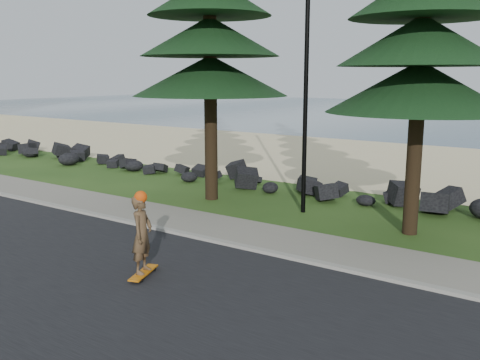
{
  "coord_description": "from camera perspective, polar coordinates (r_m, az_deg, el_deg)",
  "views": [
    {
      "loc": [
        7.7,
        -11.41,
        4.27
      ],
      "look_at": [
        -0.21,
        0.0,
        1.53
      ],
      "focal_mm": 40.0,
      "sensor_mm": 36.0,
      "label": 1
    }
  ],
  "objects": [
    {
      "name": "ground",
      "position": [
        14.41,
        0.69,
        -6.07
      ],
      "size": [
        160.0,
        160.0,
        0.0
      ],
      "primitive_type": "plane",
      "color": "#264616",
      "rests_on": "ground"
    },
    {
      "name": "kerb",
      "position": [
        13.69,
        -1.43,
        -6.78
      ],
      "size": [
        160.0,
        0.2,
        0.1
      ],
      "primitive_type": "cube",
      "color": "gray",
      "rests_on": "ground"
    },
    {
      "name": "skateboarder",
      "position": [
        11.54,
        -10.4,
        -5.76
      ],
      "size": [
        0.59,
        1.03,
        1.88
      ],
      "rotation": [
        0.0,
        0.0,
        1.92
      ],
      "color": "#C3660B",
      "rests_on": "ground"
    },
    {
      "name": "beach_sand",
      "position": [
        27.36,
        17.95,
        1.65
      ],
      "size": [
        160.0,
        15.0,
        0.01
      ],
      "primitive_type": "cube",
      "color": "beige",
      "rests_on": "ground"
    },
    {
      "name": "sidewalk",
      "position": [
        14.56,
        1.13,
        -5.73
      ],
      "size": [
        160.0,
        2.0,
        0.08
      ],
      "primitive_type": "cube",
      "color": "gray",
      "rests_on": "ground"
    },
    {
      "name": "lamp_post",
      "position": [
        16.51,
        7.06,
        10.61
      ],
      "size": [
        0.25,
        0.14,
        8.14
      ],
      "color": "black",
      "rests_on": "ground"
    },
    {
      "name": "road",
      "position": [
        11.19,
        -12.59,
        -11.5
      ],
      "size": [
        160.0,
        7.0,
        0.02
      ],
      "primitive_type": "cube",
      "color": "black",
      "rests_on": "ground"
    },
    {
      "name": "seawall_boulders",
      "position": [
        19.15,
        10.12,
        -1.89
      ],
      "size": [
        60.0,
        2.4,
        1.1
      ],
      "primitive_type": null,
      "color": "black",
      "rests_on": "ground"
    }
  ]
}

